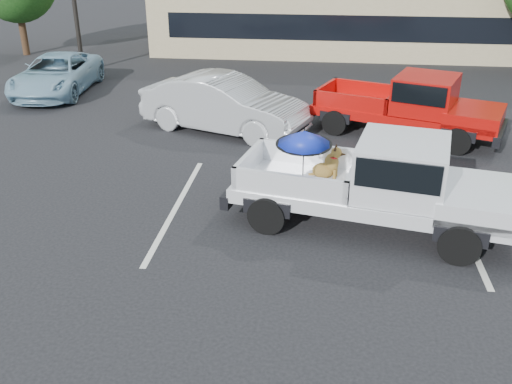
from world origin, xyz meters
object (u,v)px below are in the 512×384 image
Objects in this scene: red_pickup at (418,104)px; blue_suv at (56,74)px; silver_sedan at (224,104)px; silver_pickup at (388,180)px.

red_pickup reaches higher than blue_suv.
silver_sedan is (-5.55, -0.13, -0.16)m from red_pickup.
blue_suv is (-10.93, 9.07, -0.37)m from silver_pickup.
blue_suv is (-6.75, 3.50, -0.14)m from silver_sedan.
red_pickup is 1.18× the size of blue_suv.
silver_pickup reaches higher than red_pickup.
blue_suv is at bearing -174.67° from red_pickup.
silver_sedan is 1.01× the size of blue_suv.
red_pickup is (1.37, 5.70, -0.07)m from silver_pickup.
blue_suv is at bearing 83.04° from silver_sedan.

